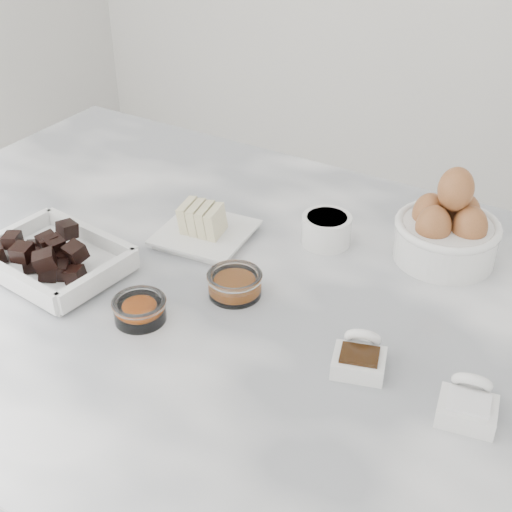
{
  "coord_description": "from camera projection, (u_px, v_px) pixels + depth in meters",
  "views": [
    {
      "loc": [
        0.42,
        -0.64,
        1.49
      ],
      "look_at": [
        0.02,
        0.03,
        0.98
      ],
      "focal_mm": 50.0,
      "sensor_mm": 36.0,
      "label": 1
    }
  ],
  "objects": [
    {
      "name": "marble_slab",
      "position": [
        232.0,
        300.0,
        0.95
      ],
      "size": [
        1.2,
        0.8,
        0.04
      ],
      "primitive_type": "cube",
      "color": "white",
      "rests_on": "cabinet"
    },
    {
      "name": "chocolate_dish",
      "position": [
        54.0,
        256.0,
        0.97
      ],
      "size": [
        0.21,
        0.17,
        0.05
      ],
      "color": "white",
      "rests_on": "marble_slab"
    },
    {
      "name": "egg_bowl",
      "position": [
        447.0,
        230.0,
        0.98
      ],
      "size": [
        0.15,
        0.15,
        0.14
      ],
      "color": "white",
      "rests_on": "marble_slab"
    },
    {
      "name": "sugar_ramekin",
      "position": [
        326.0,
        228.0,
        1.02
      ],
      "size": [
        0.07,
        0.07,
        0.04
      ],
      "color": "white",
      "rests_on": "marble_slab"
    },
    {
      "name": "honey_bowl",
      "position": [
        235.0,
        284.0,
        0.92
      ],
      "size": [
        0.07,
        0.07,
        0.03
      ],
      "color": "white",
      "rests_on": "marble_slab"
    },
    {
      "name": "salt_spoon",
      "position": [
        468.0,
        403.0,
        0.74
      ],
      "size": [
        0.07,
        0.08,
        0.05
      ],
      "color": "white",
      "rests_on": "marble_slab"
    },
    {
      "name": "zest_bowl",
      "position": [
        140.0,
        309.0,
        0.88
      ],
      "size": [
        0.07,
        0.07,
        0.03
      ],
      "color": "white",
      "rests_on": "marble_slab"
    },
    {
      "name": "vanilla_spoon",
      "position": [
        360.0,
        356.0,
        0.81
      ],
      "size": [
        0.07,
        0.08,
        0.04
      ],
      "color": "white",
      "rests_on": "marble_slab"
    },
    {
      "name": "butter_plate",
      "position": [
        204.0,
        228.0,
        1.04
      ],
      "size": [
        0.14,
        0.14,
        0.05
      ],
      "color": "white",
      "rests_on": "marble_slab"
    }
  ]
}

